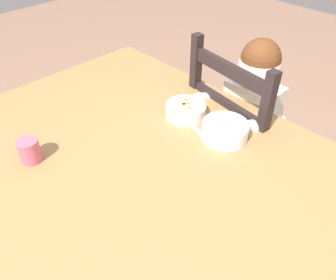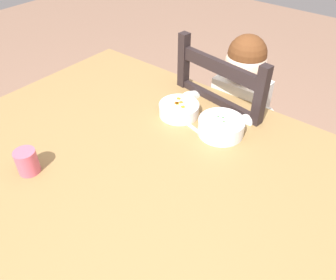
{
  "view_description": "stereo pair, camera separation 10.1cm",
  "coord_description": "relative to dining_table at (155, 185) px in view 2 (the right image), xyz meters",
  "views": [
    {
      "loc": [
        0.6,
        -0.52,
        1.48
      ],
      "look_at": [
        -0.01,
        0.08,
        0.78
      ],
      "focal_mm": 36.66,
      "sensor_mm": 36.0,
      "label": 1
    },
    {
      "loc": [
        0.53,
        -0.59,
        1.48
      ],
      "look_at": [
        -0.01,
        0.08,
        0.78
      ],
      "focal_mm": 36.66,
      "sensor_mm": 36.0,
      "label": 2
    }
  ],
  "objects": [
    {
      "name": "bowl_of_carrots",
      "position": [
        -0.11,
        0.28,
        0.11
      ],
      "size": [
        0.15,
        0.15,
        0.05
      ],
      "color": "white",
      "rests_on": "dining_table"
    },
    {
      "name": "bowl_of_peas",
      "position": [
        0.07,
        0.28,
        0.11
      ],
      "size": [
        0.16,
        0.16,
        0.06
      ],
      "color": "white",
      "rests_on": "dining_table"
    },
    {
      "name": "dining_table",
      "position": [
        0.0,
        0.0,
        0.0
      ],
      "size": [
        1.52,
        1.06,
        0.73
      ],
      "color": "olive",
      "rests_on": "ground"
    },
    {
      "name": "drinking_cup",
      "position": [
        -0.29,
        -0.26,
        0.12
      ],
      "size": [
        0.07,
        0.07,
        0.08
      ],
      "primitive_type": "cylinder",
      "color": "#D75A71",
      "rests_on": "dining_table"
    },
    {
      "name": "spoon",
      "position": [
        -0.07,
        0.25,
        0.09
      ],
      "size": [
        0.14,
        0.06,
        0.01
      ],
      "color": "silver",
      "rests_on": "dining_table"
    },
    {
      "name": "child_figure",
      "position": [
        -0.02,
        0.57,
        -0.01
      ],
      "size": [
        0.32,
        0.31,
        0.97
      ],
      "color": "white",
      "rests_on": "ground"
    },
    {
      "name": "dining_chair",
      "position": [
        -0.03,
        0.58,
        -0.18
      ],
      "size": [
        0.48,
        0.48,
        0.96
      ],
      "color": "black",
      "rests_on": "ground"
    }
  ]
}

